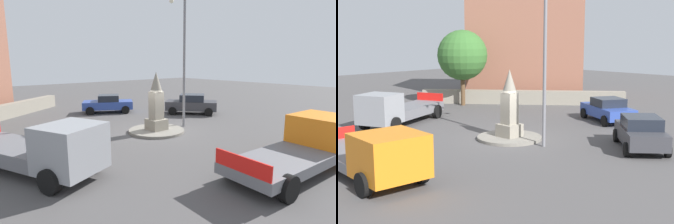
# 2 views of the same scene
# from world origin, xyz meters

# --- Properties ---
(ground_plane) EXTENTS (80.00, 80.00, 0.00)m
(ground_plane) POSITION_xyz_m (0.00, 0.00, 0.00)
(ground_plane) COLOR #4F4C4C
(traffic_island) EXTENTS (3.29, 3.29, 0.15)m
(traffic_island) POSITION_xyz_m (0.00, 0.00, 0.07)
(traffic_island) COLOR gray
(traffic_island) RESTS_ON ground
(monument) EXTENTS (1.02, 1.02, 3.41)m
(monument) POSITION_xyz_m (0.00, 0.00, 1.64)
(monument) COLOR gray
(monument) RESTS_ON traffic_island
(streetlamp) EXTENTS (2.70, 0.28, 8.47)m
(streetlamp) POSITION_xyz_m (0.00, 2.25, 5.03)
(streetlamp) COLOR slate
(streetlamp) RESTS_ON ground
(car_dark_grey_waiting) EXTENTS (4.18, 3.91, 1.56)m
(car_dark_grey_waiting) POSITION_xyz_m (-2.74, 5.77, 0.80)
(car_dark_grey_waiting) COLOR #38383D
(car_dark_grey_waiting) RESTS_ON ground
(car_blue_passing) EXTENTS (3.53, 4.31, 1.45)m
(car_blue_passing) POSITION_xyz_m (-7.61, 0.99, 0.74)
(car_blue_passing) COLOR #2D479E
(car_blue_passing) RESTS_ON ground
(truck_orange_parked_right) EXTENTS (2.84, 6.50, 1.94)m
(truck_orange_parked_right) POSITION_xyz_m (8.21, 1.12, 0.96)
(truck_orange_parked_right) COLOR orange
(truck_orange_parked_right) RESTS_ON ground
(truck_grey_near_island) EXTENTS (6.57, 4.27, 2.04)m
(truck_grey_near_island) POSITION_xyz_m (2.13, -7.08, 0.95)
(truck_grey_near_island) COLOR gray
(truck_grey_near_island) RESTS_ON ground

